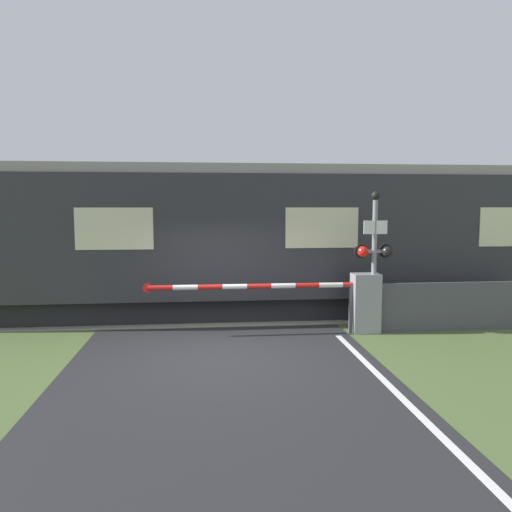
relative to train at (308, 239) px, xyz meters
The scene contains 6 objects.
ground_plane 4.86m from the train, 122.92° to the right, with size 80.00×80.00×0.00m, color #4C6033.
track_bed 3.09m from the train, behind, with size 36.00×3.20×0.13m.
train is the anchor object (origin of this frame).
crossing_barrier 2.74m from the train, 79.05° to the right, with size 5.17×0.44×1.32m.
signal_post 2.67m from the train, 68.80° to the right, with size 0.84×0.26×3.13m.
roadside_fence 3.84m from the train, 42.78° to the right, with size 4.39×0.06×1.10m.
Camera 1 is at (-0.31, -9.32, 2.82)m, focal length 35.00 mm.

